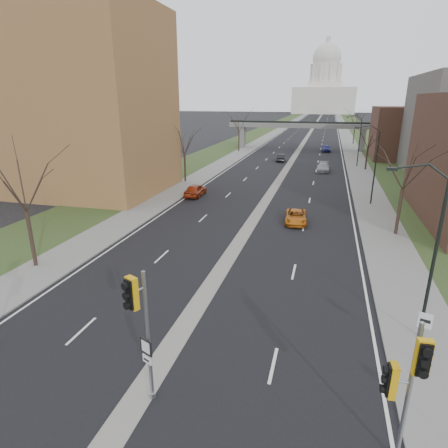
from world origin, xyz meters
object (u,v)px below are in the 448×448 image
at_px(signal_pole_median, 139,316).
at_px(car_left_near, 195,190).
at_px(signal_pole_right, 407,378).
at_px(car_right_near, 296,217).
at_px(car_right_mid, 323,167).
at_px(speed_limit_sign, 423,330).
at_px(car_left_far, 281,158).
at_px(car_right_far, 326,148).

relative_size(signal_pole_median, car_left_near, 1.24).
bearing_deg(signal_pole_right, car_right_near, 98.10).
height_order(car_right_near, car_right_mid, car_right_mid).
relative_size(speed_limit_sign, car_right_mid, 0.54).
xyz_separation_m(signal_pole_right, car_left_near, (-18.23, 32.28, -2.72)).
distance_m(car_right_near, car_right_mid, 28.71).
relative_size(signal_pole_right, car_left_far, 1.28).
bearing_deg(signal_pole_median, signal_pole_right, 21.86).
xyz_separation_m(signal_pole_median, signal_pole_right, (9.02, -0.34, -0.42)).
bearing_deg(car_right_mid, signal_pole_right, -86.35).
xyz_separation_m(car_left_far, car_right_mid, (8.08, -8.81, 0.02)).
bearing_deg(car_right_near, car_left_near, 146.02).
distance_m(speed_limit_sign, car_right_near, 20.77).
xyz_separation_m(car_left_near, car_right_mid, (14.86, 21.29, -0.07)).
distance_m(speed_limit_sign, car_left_near, 33.51).
relative_size(signal_pole_median, speed_limit_sign, 2.13).
bearing_deg(car_right_near, car_right_mid, 81.82).
bearing_deg(car_right_near, signal_pole_median, -102.94).
relative_size(signal_pole_median, signal_pole_right, 1.05).
distance_m(signal_pole_right, car_right_far, 78.98).
distance_m(speed_limit_sign, car_right_far, 73.61).
distance_m(car_right_mid, car_right_far, 25.30).
bearing_deg(car_right_far, car_left_far, -122.09).
bearing_deg(car_right_far, car_left_near, -113.52).
distance_m(car_left_far, car_right_far, 18.41).
bearing_deg(signal_pole_median, speed_limit_sign, 49.26).
bearing_deg(speed_limit_sign, car_left_near, 141.88).
bearing_deg(signal_pole_right, car_right_far, 88.47).
bearing_deg(car_left_far, car_right_mid, 129.06).
height_order(signal_pole_right, car_right_near, signal_pole_right).
xyz_separation_m(signal_pole_right, car_right_far, (-3.25, 78.87, -2.71)).
height_order(signal_pole_median, car_right_far, signal_pole_median).
height_order(signal_pole_median, car_right_near, signal_pole_median).
height_order(speed_limit_sign, car_right_far, speed_limit_sign).
relative_size(speed_limit_sign, car_right_near, 0.60).
distance_m(signal_pole_right, car_left_near, 37.17).
distance_m(car_left_far, car_right_near, 37.96).
relative_size(car_left_near, car_right_mid, 0.94).
bearing_deg(signal_pole_right, signal_pole_median, 173.96).
bearing_deg(signal_pole_median, car_left_near, 130.09).
relative_size(car_left_near, car_right_near, 1.03).
bearing_deg(car_left_far, car_left_near, 73.83).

